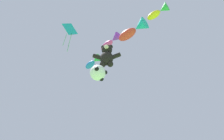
{
  "coord_description": "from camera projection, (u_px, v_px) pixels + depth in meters",
  "views": [
    {
      "loc": [
        0.17,
        -4.8,
        1.65
      ],
      "look_at": [
        -0.39,
        3.08,
        7.96
      ],
      "focal_mm": 28.0,
      "sensor_mm": 36.0,
      "label": 1
    }
  ],
  "objects": [
    {
      "name": "soccer_ball_kite",
      "position": [
        98.0,
        73.0,
        10.07
      ],
      "size": [
        1.02,
        1.01,
        0.94
      ],
      "color": "white"
    },
    {
      "name": "fish_kite_cobalt",
      "position": [
        93.0,
        62.0,
        15.25
      ],
      "size": [
        1.75,
        1.78,
        0.7
      ],
      "color": "blue"
    },
    {
      "name": "fish_kite_goldfin",
      "position": [
        159.0,
        12.0,
        11.29
      ],
      "size": [
        1.48,
        1.3,
        0.6
      ],
      "color": "yellow"
    },
    {
      "name": "fish_kite_magenta",
      "position": [
        111.0,
        42.0,
        14.5
      ],
      "size": [
        1.97,
        1.93,
        0.7
      ],
      "color": "#E53F9E"
    },
    {
      "name": "diamond_kite",
      "position": [
        70.0,
        30.0,
        13.99
      ],
      "size": [
        1.05,
        1.13,
        3.34
      ],
      "color": "#19ADB2"
    },
    {
      "name": "teddy_bear_kite",
      "position": [
        107.0,
        56.0,
        11.07
      ],
      "size": [
        1.81,
        0.8,
        1.84
      ],
      "color": "black"
    },
    {
      "name": "fish_kite_crimson",
      "position": [
        134.0,
        30.0,
        12.54
      ],
      "size": [
        2.34,
        2.09,
        0.92
      ],
      "color": "red"
    }
  ]
}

